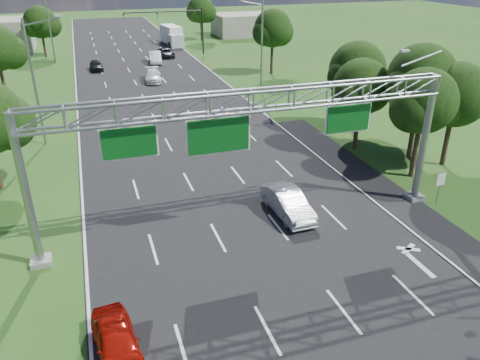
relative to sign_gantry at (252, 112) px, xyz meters
name	(u,v)px	position (x,y,z in m)	size (l,w,h in m)	color
ground	(181,129)	(-0.33, 18.00, -6.89)	(220.00, 220.00, 0.00)	#1E5218
road	(181,129)	(-0.33, 18.00, -6.89)	(18.00, 180.00, 0.02)	black
road_flare	(379,188)	(9.87, 2.00, -6.89)	(3.00, 30.00, 0.02)	black
sign_gantry	(252,112)	(0.00, 0.00, 0.00)	(23.50, 1.00, 9.56)	gray
regulatory_sign	(440,182)	(12.07, -1.02, -5.38)	(0.60, 0.08, 2.10)	gray
traffic_signal	(180,21)	(7.15, 53.00, -1.72)	(12.21, 0.24, 7.00)	black
streetlight_l_near	(36,77)	(-11.63, 18.00, -1.31)	(2.97, 0.22, 10.16)	gray
streetlight_l_far	(50,23)	(-11.63, 53.00, -1.31)	(2.97, 0.22, 10.16)	gray
streetlight_r_mid	(260,42)	(10.97, 28.00, -1.31)	(2.97, 0.22, 10.16)	gray
tree_cluster_right	(401,87)	(14.47, 7.19, -1.58)	(9.91, 14.60, 8.68)	#2D2116
tree_verge_lc	(41,24)	(-13.25, 58.04, -1.92)	(5.76, 4.80, 7.62)	#2D2116
tree_verge_rd	(273,30)	(15.75, 36.04, -1.26)	(5.76, 4.80, 8.28)	#2D2116
tree_verge_re	(201,11)	(13.75, 66.04, -1.70)	(5.76, 4.80, 7.84)	#2D2116
building_right	(245,24)	(23.67, 70.00, -4.89)	(12.00, 9.00, 4.00)	gray
red_coupe	(117,341)	(-8.16, -7.40, -6.21)	(1.61, 3.99, 1.36)	#B41208
silver_sedan	(288,203)	(2.58, 0.69, -6.12)	(1.64, 4.70, 1.55)	#ABB1B7
car_queue_a	(153,76)	(0.08, 37.01, -6.18)	(1.98, 4.88, 1.42)	silver
car_queue_b	(166,53)	(4.52, 52.16, -6.24)	(2.17, 4.70, 1.31)	black
car_queue_c	(96,65)	(-6.32, 45.68, -6.20)	(1.63, 4.06, 1.38)	black
car_queue_d	(155,57)	(2.18, 48.18, -6.09)	(1.69, 4.84, 1.60)	white
box_truck	(172,36)	(7.67, 63.38, -5.40)	(3.14, 8.47, 3.11)	white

